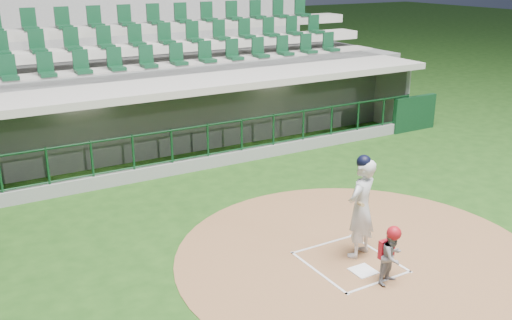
{
  "coord_description": "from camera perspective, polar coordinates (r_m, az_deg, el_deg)",
  "views": [
    {
      "loc": [
        -6.44,
        -7.81,
        5.43
      ],
      "look_at": [
        -0.4,
        2.6,
        1.3
      ],
      "focal_mm": 40.0,
      "sensor_mm": 36.0,
      "label": 1
    }
  ],
  "objects": [
    {
      "name": "dugout_structure",
      "position": [
        17.52,
        -7.3,
        3.98
      ],
      "size": [
        16.4,
        3.7,
        3.0
      ],
      "color": "slate",
      "rests_on": "ground"
    },
    {
      "name": "home_plate",
      "position": [
        11.01,
        10.66,
        -10.84
      ],
      "size": [
        0.43,
        0.43,
        0.02
      ],
      "primitive_type": "cube",
      "color": "white",
      "rests_on": "dirt_circle"
    },
    {
      "name": "ground",
      "position": [
        11.48,
        8.37,
        -9.5
      ],
      "size": [
        120.0,
        120.0,
        0.0
      ],
      "primitive_type": "plane",
      "color": "#1A3F12",
      "rests_on": "ground"
    },
    {
      "name": "batter",
      "position": [
        11.13,
        10.46,
        -4.63
      ],
      "size": [
        0.96,
        0.99,
        2.07
      ],
      "color": "silver",
      "rests_on": "dirt_circle"
    },
    {
      "name": "batter_box_chalk",
      "position": [
        11.27,
        9.33,
        -10.03
      ],
      "size": [
        1.55,
        1.8,
        0.01
      ],
      "color": "white",
      "rests_on": "ground"
    },
    {
      "name": "catcher",
      "position": [
        10.52,
        13.43,
        -9.18
      ],
      "size": [
        0.58,
        0.5,
        1.1
      ],
      "color": "gray",
      "rests_on": "dirt_circle"
    },
    {
      "name": "seating_deck",
      "position": [
        20.19,
        -11.01,
        7.16
      ],
      "size": [
        17.0,
        6.72,
        5.15
      ],
      "color": "slate",
      "rests_on": "ground"
    },
    {
      "name": "dirt_circle",
      "position": [
        11.52,
        10.18,
        -9.48
      ],
      "size": [
        7.2,
        7.2,
        0.01
      ],
      "primitive_type": "cylinder",
      "color": "brown",
      "rests_on": "ground"
    }
  ]
}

